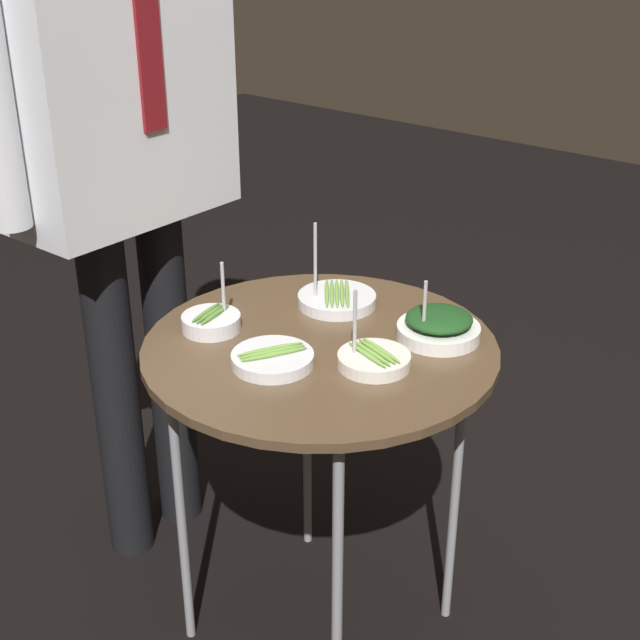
% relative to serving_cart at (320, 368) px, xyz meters
% --- Properties ---
extents(ground_plane, '(8.00, 8.00, 0.00)m').
position_rel_serving_cart_xyz_m(ground_plane, '(0.00, 0.00, -0.65)').
color(ground_plane, black).
extents(serving_cart, '(0.67, 0.67, 0.70)m').
position_rel_serving_cart_xyz_m(serving_cart, '(0.00, 0.00, 0.00)').
color(serving_cart, brown).
rests_on(serving_cart, ground_plane).
extents(bowl_asparagus_center, '(0.15, 0.15, 0.03)m').
position_rel_serving_cart_xyz_m(bowl_asparagus_center, '(-0.12, 0.02, 0.06)').
color(bowl_asparagus_center, silver).
rests_on(bowl_asparagus_center, serving_cart).
extents(bowl_asparagus_front_left, '(0.11, 0.11, 0.13)m').
position_rel_serving_cart_xyz_m(bowl_asparagus_front_left, '(-0.08, 0.20, 0.07)').
color(bowl_asparagus_front_left, silver).
rests_on(bowl_asparagus_front_left, serving_cart).
extents(bowl_asparagus_back_right, '(0.13, 0.13, 0.15)m').
position_rel_serving_cart_xyz_m(bowl_asparagus_back_right, '(-0.01, -0.13, 0.06)').
color(bowl_asparagus_back_right, silver).
rests_on(bowl_asparagus_back_right, serving_cart).
extents(bowl_asparagus_far_rim, '(0.16, 0.16, 0.18)m').
position_rel_serving_cart_xyz_m(bowl_asparagus_far_rim, '(0.16, 0.08, 0.06)').
color(bowl_asparagus_far_rim, silver).
rests_on(bowl_asparagus_far_rim, serving_cart).
extents(bowl_spinach_mid_right, '(0.16, 0.16, 0.13)m').
position_rel_serving_cart_xyz_m(bowl_spinach_mid_right, '(0.16, -0.16, 0.08)').
color(bowl_spinach_mid_right, white).
rests_on(bowl_spinach_mid_right, serving_cart).
extents(waiter_figure, '(0.63, 0.24, 1.70)m').
position_rel_serving_cart_xyz_m(waiter_figure, '(0.00, 0.53, 0.42)').
color(waiter_figure, black).
rests_on(waiter_figure, ground_plane).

